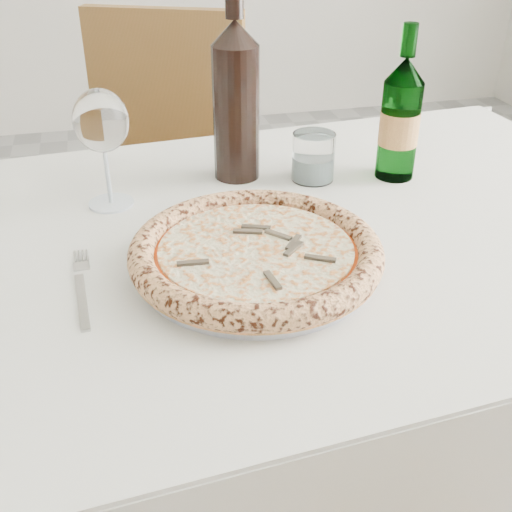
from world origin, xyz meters
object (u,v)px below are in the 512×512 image
object	(u,v)px
chair_far	(161,174)
wine_glass	(101,124)
pizza	(256,252)
wine_bottle	(236,99)
beer_bottle	(400,119)
dining_table	(240,287)
plate	(256,263)
tumbler	(313,160)

from	to	relation	value
chair_far	wine_glass	bearing A→B (deg)	-101.94
pizza	wine_bottle	distance (m)	0.33
chair_far	beer_bottle	bearing A→B (deg)	-60.85
dining_table	plate	size ratio (longest dim) A/B	4.76
dining_table	beer_bottle	bearing A→B (deg)	24.89
tumbler	wine_bottle	size ratio (longest dim) A/B	0.26
plate	wine_bottle	distance (m)	0.34
tumbler	dining_table	bearing A→B (deg)	-135.16
tumbler	wine_glass	bearing A→B (deg)	-176.79
wine_bottle	chair_far	bearing A→B (deg)	98.72
beer_bottle	dining_table	bearing A→B (deg)	-155.11
wine_glass	wine_bottle	bearing A→B (deg)	16.19
pizza	plate	bearing A→B (deg)	18.31
tumbler	beer_bottle	bearing A→B (deg)	-8.83
chair_far	wine_glass	distance (m)	0.73
wine_glass	dining_table	bearing A→B (deg)	-39.30
pizza	beer_bottle	bearing A→B (deg)	38.34
dining_table	beer_bottle	world-z (taller)	beer_bottle
plate	wine_glass	size ratio (longest dim) A/B	1.66
pizza	beer_bottle	world-z (taller)	beer_bottle
plate	beer_bottle	world-z (taller)	beer_bottle
wine_glass	beer_bottle	world-z (taller)	beer_bottle
dining_table	wine_bottle	size ratio (longest dim) A/B	4.61
dining_table	wine_bottle	world-z (taller)	wine_bottle
plate	wine_bottle	bearing A→B (deg)	82.28
chair_far	pizza	size ratio (longest dim) A/B	2.79
plate	pizza	world-z (taller)	pizza
wine_bottle	beer_bottle	bearing A→B (deg)	-14.06
chair_far	pizza	xyz separation A→B (m)	(0.04, -0.87, 0.25)
dining_table	pizza	bearing A→B (deg)	-90.00
tumbler	plate	bearing A→B (deg)	-121.98
wine_glass	tumbler	bearing A→B (deg)	3.21
tumbler	beer_bottle	world-z (taller)	beer_bottle
beer_bottle	chair_far	bearing A→B (deg)	119.15
tumbler	wine_bottle	bearing A→B (deg)	160.21
wine_glass	wine_bottle	size ratio (longest dim) A/B	0.58
tumbler	beer_bottle	distance (m)	0.16
beer_bottle	wine_bottle	xyz separation A→B (m)	(-0.26, 0.07, 0.03)
pizza	dining_table	bearing A→B (deg)	90.00
plate	dining_table	bearing A→B (deg)	90.00
dining_table	tumbler	bearing A→B (deg)	44.84
beer_bottle	tumbler	bearing A→B (deg)	171.17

